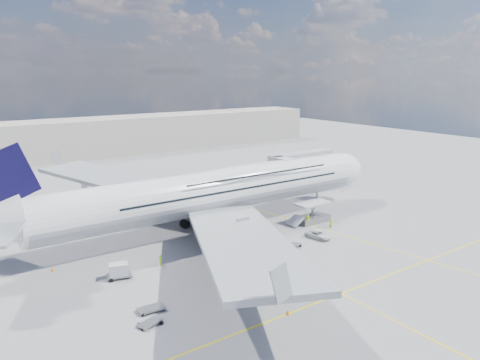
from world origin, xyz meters
TOP-DOWN VIEW (x-y plane):
  - ground at (0.00, 0.00)m, footprint 300.00×300.00m
  - taxi_line_main at (0.00, 0.00)m, footprint 0.25×220.00m
  - taxi_line_cross at (0.00, -20.00)m, footprint 120.00×0.25m
  - taxi_line_diag at (14.00, 10.00)m, footprint 14.16×99.06m
  - airliner at (0.26, 10.00)m, footprint 77.26×79.15m
  - jet_bridge at (29.81, 20.94)m, footprint 18.80×12.10m
  - cargo_loader at (16.82, 2.89)m, footprint 8.53×3.20m
  - terminal at (0.00, 95.00)m, footprint 180.00×16.00m
  - tree_line at (40.00, 140.00)m, footprint 160.00×6.00m
  - dolly_row_a at (-22.56, -13.20)m, footprint 2.98×2.14m
  - dolly_row_b at (-21.16, -10.45)m, footprint 3.23×1.93m
  - dolly_row_c at (-3.79, -5.18)m, footprint 3.35×1.80m
  - dolly_back at (-20.94, 0.17)m, footprint 3.63×2.60m
  - dolly_nose_far at (5.27, -4.69)m, footprint 3.28×2.03m
  - dolly_nose_near at (1.42, -1.94)m, footprint 3.76×2.64m
  - baggage_tug at (-0.85, -0.36)m, footprint 3.29×1.78m
  - catering_truck_inner at (-7.11, 31.98)m, footprint 6.93×3.49m
  - catering_truck_outer at (-8.87, 46.41)m, footprint 6.02×3.22m
  - service_van at (11.59, -4.11)m, footprint 2.93×4.80m
  - crew_nose at (26.61, 9.53)m, footprint 0.71×0.56m
  - crew_loader at (16.93, -1.91)m, footprint 1.05×0.94m
  - crew_wing at (-14.57, 0.83)m, footprint 0.55×0.96m
  - crew_van at (14.63, 1.65)m, footprint 0.96×1.13m
  - crew_tug at (-4.78, -17.43)m, footprint 1.32×0.80m
  - cone_nose at (37.58, 14.57)m, footprint 0.41×0.41m
  - cone_wing_left_inner at (-14.03, 18.17)m, footprint 0.45×0.45m
  - cone_wing_left_outer at (-10.11, 30.79)m, footprint 0.41×0.41m
  - cone_wing_right_inner at (-0.25, -3.66)m, footprint 0.43×0.43m
  - cone_wing_right_outer at (-8.82, -20.12)m, footprint 0.47×0.47m
  - cone_tail at (-27.62, 7.63)m, footprint 0.46×0.46m

SIDE VIEW (x-z plane):
  - ground at x=0.00m, z-range 0.00..0.00m
  - taxi_line_main at x=0.00m, z-range 0.00..0.01m
  - taxi_line_cross at x=0.00m, z-range 0.00..0.01m
  - taxi_line_diag at x=14.00m, z-range 0.00..0.01m
  - cone_wing_left_outer at x=-10.11m, z-range -0.01..0.51m
  - cone_nose at x=37.58m, z-range -0.01..0.52m
  - cone_wing_right_inner at x=-0.25m, z-range -0.01..0.54m
  - cone_wing_left_inner at x=-14.03m, z-range -0.01..0.56m
  - cone_tail at x=-27.62m, z-range -0.01..0.57m
  - cone_wing_right_outer at x=-8.82m, z-range -0.01..0.58m
  - dolly_row_a at x=-22.56m, z-range 0.11..0.50m
  - dolly_row_b at x=-21.16m, z-range 0.12..0.58m
  - dolly_nose_far at x=5.27m, z-range 0.12..0.58m
  - dolly_row_c at x=-3.79m, z-range 0.13..0.62m
  - dolly_nose_near at x=1.42m, z-range 0.14..0.64m
  - service_van at x=11.59m, z-range 0.00..1.24m
  - crew_wing at x=-14.57m, z-range 0.00..1.54m
  - crew_nose at x=26.61m, z-range 0.00..1.70m
  - baggage_tug at x=-0.85m, z-range -0.12..1.86m
  - crew_loader at x=16.93m, z-range 0.00..1.78m
  - crew_van at x=14.63m, z-range 0.00..1.97m
  - crew_tug at x=-4.78m, z-range 0.00..1.99m
  - dolly_back at x=-20.94m, z-range 0.08..2.15m
  - cargo_loader at x=16.82m, z-range -0.59..3.09m
  - catering_truck_outer at x=-8.87m, z-range -0.12..3.29m
  - catering_truck_inner at x=-7.11m, z-range -0.11..3.85m
  - tree_line at x=40.00m, z-range 0.00..8.00m
  - terminal at x=0.00m, z-range 0.00..12.00m
  - jet_bridge at x=29.81m, z-range 2.60..11.10m
  - airliner at x=0.26m, z-range -4.98..18.72m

